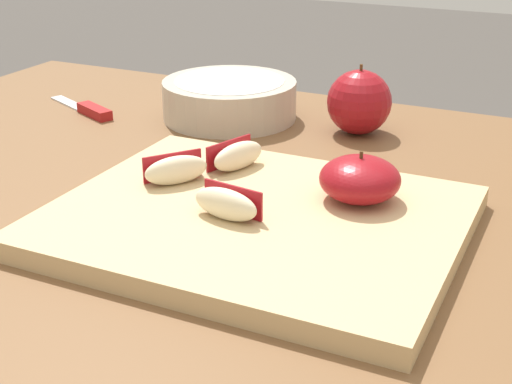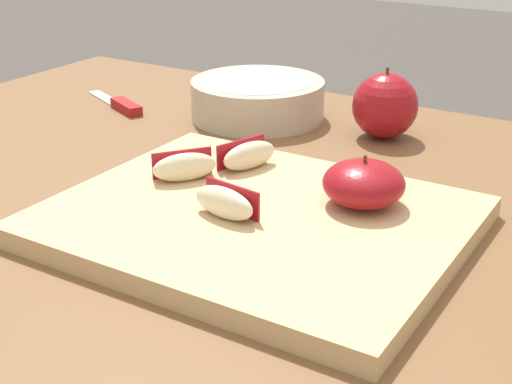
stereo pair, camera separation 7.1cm
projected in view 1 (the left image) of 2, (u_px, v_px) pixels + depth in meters
dining_table at (213, 297)px, 0.82m from camera, size 1.18×0.92×0.76m
cutting_board at (256, 221)px, 0.72m from camera, size 0.39×0.32×0.02m
apple_half_skin_up at (360, 179)px, 0.73m from camera, size 0.08×0.08×0.05m
apple_wedge_left at (226, 204)px, 0.70m from camera, size 0.07×0.03×0.03m
apple_wedge_back at (236, 155)px, 0.82m from camera, size 0.05×0.07×0.03m
apple_wedge_middle at (176, 169)px, 0.78m from camera, size 0.06×0.07×0.03m
paring_knife at (90, 110)px, 1.08m from camera, size 0.15×0.08×0.01m
whole_apple_red_delicious at (359, 102)px, 0.98m from camera, size 0.09×0.09×0.09m
ceramic_fruit_bowl at (230, 98)px, 1.05m from camera, size 0.19×0.19×0.06m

